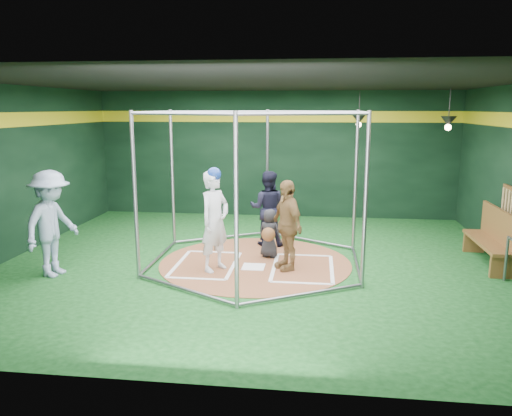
# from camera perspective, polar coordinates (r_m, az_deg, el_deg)

# --- Properties ---
(room_shell) EXTENTS (10.10, 9.10, 3.53)m
(room_shell) POSITION_cam_1_polar(r_m,az_deg,el_deg) (9.63, -0.07, 3.71)
(room_shell) COLOR #0D3B13
(room_shell) RESTS_ON ground
(clay_disc) EXTENTS (3.80, 3.80, 0.01)m
(clay_disc) POSITION_cam_1_polar(r_m,az_deg,el_deg) (10.00, -0.07, -6.27)
(clay_disc) COLOR brown
(clay_disc) RESTS_ON ground
(home_plate) EXTENTS (0.43, 0.43, 0.01)m
(home_plate) POSITION_cam_1_polar(r_m,az_deg,el_deg) (9.72, -0.29, -6.73)
(home_plate) COLOR white
(home_plate) RESTS_ON clay_disc
(batter_box_left) EXTENTS (1.17, 1.77, 0.01)m
(batter_box_left) POSITION_cam_1_polar(r_m,az_deg,el_deg) (9.92, -5.74, -6.41)
(batter_box_left) COLOR white
(batter_box_left) RESTS_ON clay_disc
(batter_box_right) EXTENTS (1.17, 1.77, 0.01)m
(batter_box_right) POSITION_cam_1_polar(r_m,az_deg,el_deg) (9.70, 5.36, -6.83)
(batter_box_right) COLOR white
(batter_box_right) RESTS_ON clay_disc
(batting_cage) EXTENTS (4.05, 4.67, 3.00)m
(batting_cage) POSITION_cam_1_polar(r_m,az_deg,el_deg) (9.66, -0.07, 2.21)
(batting_cage) COLOR gray
(batting_cage) RESTS_ON ground
(pendant_lamp_near) EXTENTS (0.34, 0.34, 0.90)m
(pendant_lamp_near) POSITION_cam_1_polar(r_m,az_deg,el_deg) (13.10, 11.67, 9.85)
(pendant_lamp_near) COLOR black
(pendant_lamp_near) RESTS_ON room_shell
(pendant_lamp_far) EXTENTS (0.34, 0.34, 0.90)m
(pendant_lamp_far) POSITION_cam_1_polar(r_m,az_deg,el_deg) (11.81, 21.13, 9.19)
(pendant_lamp_far) COLOR black
(pendant_lamp_far) RESTS_ON room_shell
(batter_figure) EXTENTS (0.74, 0.82, 1.96)m
(batter_figure) POSITION_cam_1_polar(r_m,az_deg,el_deg) (9.35, -4.73, -1.37)
(batter_figure) COLOR silver
(batter_figure) RESTS_ON clay_disc
(visitor_leopard) EXTENTS (0.88, 1.08, 1.72)m
(visitor_leopard) POSITION_cam_1_polar(r_m,az_deg,el_deg) (9.43, 3.55, -1.94)
(visitor_leopard) COLOR #A67D47
(visitor_leopard) RESTS_ON clay_disc
(catcher_figure) EXTENTS (0.57, 0.62, 1.00)m
(catcher_figure) POSITION_cam_1_polar(r_m,az_deg,el_deg) (10.21, 1.54, -2.91)
(catcher_figure) COLOR black
(catcher_figure) RESTS_ON clay_disc
(umpire) EXTENTS (0.84, 0.68, 1.67)m
(umpire) POSITION_cam_1_polar(r_m,az_deg,el_deg) (11.09, 1.33, -0.02)
(umpire) COLOR black
(umpire) RESTS_ON clay_disc
(bystander_blue) EXTENTS (0.95, 1.38, 1.95)m
(bystander_blue) POSITION_cam_1_polar(r_m,az_deg,el_deg) (9.78, -22.34, -1.67)
(bystander_blue) COLOR #8C9EB9
(bystander_blue) RESTS_ON ground
(dugout_bench) EXTENTS (0.44, 1.90, 1.11)m
(dugout_bench) POSITION_cam_1_polar(r_m,az_deg,el_deg) (10.83, 25.47, -2.95)
(dugout_bench) COLOR brown
(dugout_bench) RESTS_ON ground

